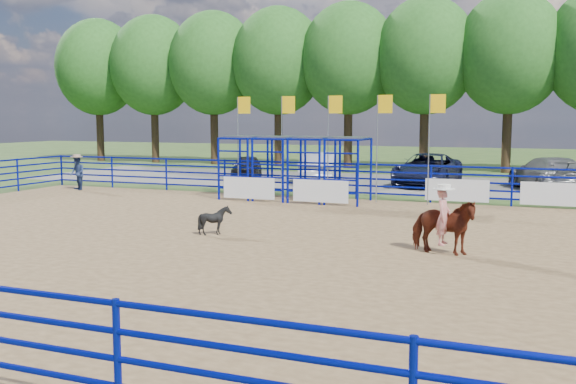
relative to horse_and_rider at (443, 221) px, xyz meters
The scene contains 13 objects.
ground 4.90m from the horse_and_rider, behind, with size 120.00×120.00×0.00m, color #3D5723.
arena_dirt 4.90m from the horse_and_rider, behind, with size 30.00×20.00×0.02m, color olive.
gravel_strip 17.30m from the horse_and_rider, 106.16° to the left, with size 40.00×10.00×0.01m, color slate.
horse_and_rider is the anchor object (origin of this frame).
calf 6.41m from the horse_and_rider, behind, with size 0.67×0.76×0.83m, color black.
spectator_cowboy 19.42m from the horse_and_rider, 155.26° to the left, with size 0.96×0.91×1.62m.
car_a 20.75m from the horse_and_rider, 128.35° to the left, with size 1.50×3.73×1.27m, color black.
car_b 17.63m from the horse_and_rider, 118.18° to the left, with size 1.69×4.84×1.59m, color #93959B.
car_c 16.63m from the horse_and_rider, 100.53° to the left, with size 2.59×5.62×1.56m, color black.
car_d 16.04m from the horse_and_rider, 80.96° to the left, with size 2.18×5.36×1.56m, color #5C5C5E.
perimeter_fence 4.83m from the horse_and_rider, behind, with size 30.10×20.10×1.50m.
chute_assembly 10.79m from the horse_and_rider, 128.49° to the left, with size 19.32×2.41×4.20m.
treeline 26.89m from the horse_and_rider, 100.64° to the left, with size 56.40×6.40×11.24m.
Camera 1 is at (6.92, -15.21, 3.31)m, focal length 40.00 mm.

